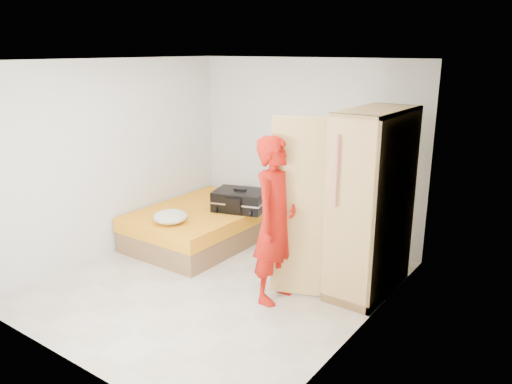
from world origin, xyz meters
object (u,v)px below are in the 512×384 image
Objects in this scene: round_cushion at (170,217)px; suitcase at (240,200)px; person at (276,220)px; bed at (202,225)px; wardrobe at (366,208)px.

suitcase is at bearing 67.34° from round_cushion.
suitcase is (-1.33, 1.10, -0.28)m from person.
person is 1.78m from round_cushion.
bed is at bearing -164.98° from suitcase.
bed is at bearing 63.20° from person.
person is 1.75m from suitcase.
wardrobe is at bearing -26.05° from suitcase.
round_cushion reaches higher than bed.
person is at bearing -24.16° from bed.
wardrobe is 2.47× the size of suitcase.
round_cushion is at bearing -84.64° from bed.
bed is 2.61m from wardrobe.
person is at bearing -132.30° from wardrobe.
wardrobe is at bearing -0.87° from bed.
suitcase is 1.89× the size of round_cushion.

